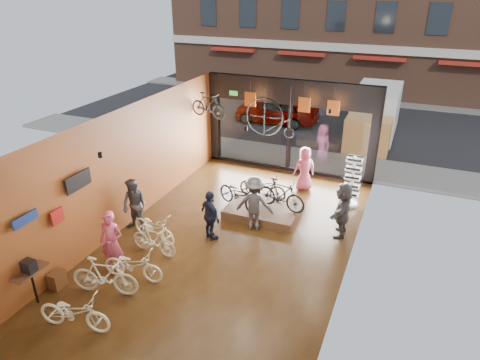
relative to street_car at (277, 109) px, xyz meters
The scene contains 34 objects.
ground_plane 12.28m from the street_car, 78.36° to the right, with size 7.00×12.00×0.04m, color black.
ceiling 12.62m from the street_car, 78.36° to the right, with size 7.00×12.00×0.04m, color black.
wall_left 12.10m from the street_car, 94.99° to the right, with size 0.04×12.00×3.80m, color brown.
wall_right 13.46m from the street_car, 63.46° to the right, with size 0.04×12.00×3.80m, color beige.
wall_back 18.22m from the street_car, 82.19° to the right, with size 7.00×0.04×3.80m, color beige.
storefront 6.58m from the street_car, 67.61° to the right, with size 7.00×0.26×3.80m, color black, non-canonical shape.
exit_sign 6.53m from the street_car, 89.32° to the right, with size 0.35×0.06×0.18m, color #198C26.
street_road 3.97m from the street_car, 50.51° to the left, with size 30.00×18.00×0.02m, color black.
sidewalk_near 5.45m from the street_car, 62.75° to the right, with size 30.00×2.40×0.12m, color slate.
sidewalk_far 7.46m from the street_car, 70.55° to the left, with size 30.00×2.00×0.12m, color slate.
street_car is the anchor object (origin of this frame).
box_truck 5.34m from the street_car, 10.82° to the right, with size 2.06×6.19×2.44m, color silver, non-canonical shape.
floor_bike_0 16.58m from the street_car, 87.67° to the right, with size 0.61×1.75×0.92m, color beige.
floor_bike_1 15.33m from the street_car, 88.02° to the right, with size 0.50×1.76×1.05m, color beige.
floor_bike_2 14.60m from the street_car, 86.71° to the right, with size 0.58×1.68×0.88m, color beige.
floor_bike_3 13.38m from the street_car, 87.08° to the right, with size 0.43×1.51×0.91m, color beige.
floor_bike_4 12.75m from the street_car, 88.69° to the right, with size 0.59×1.68×0.89m, color beige.
display_platform 10.37m from the street_car, 74.12° to the right, with size 2.40×1.80×0.30m, color #4F2D1D.
display_bike_left 10.57m from the street_car, 78.56° to the right, with size 0.65×1.87×0.98m, color black.
display_bike_mid 10.47m from the street_car, 71.08° to the right, with size 0.50×1.77×1.06m, color black.
display_bike_right 9.75m from the street_car, 74.67° to the right, with size 0.60×1.71×0.90m, color black.
customer_0 14.47m from the street_car, 89.45° to the right, with size 0.66×0.43×1.81m, color #CC4C72.
customer_1 12.51m from the street_car, 92.42° to the right, with size 0.86×0.67×1.76m, color #3F3F44.
customer_2 12.17m from the street_car, 81.22° to the right, with size 0.95×0.40×1.62m, color #161C33.
customer_3 11.32m from the street_car, 75.33° to the right, with size 1.17×0.67×1.81m, color #3F3F44.
customer_4 8.36m from the street_car, 64.73° to the right, with size 0.82×0.54×1.69m, color #CC4C72.
customer_5 11.61m from the street_car, 61.88° to the right, with size 1.63×0.52×1.75m, color #3F3F44.
sunglasses_rack 9.82m from the street_car, 56.46° to the right, with size 0.54×0.45×1.85m, color white, non-canonical shape.
wall_merch 15.54m from the street_car, 93.35° to the right, with size 0.40×2.40×2.60m, color navy, non-canonical shape.
penny_farthing 7.72m from the street_car, 73.62° to the right, with size 1.86×0.06×1.49m, color black, non-canonical shape.
hung_bike 8.09m from the street_car, 91.89° to the right, with size 0.45×1.58×0.95m, color black.
jersey_left 7.25m from the street_car, 81.08° to the right, with size 0.45×0.03×0.55m, color #CC5919.
jersey_mid 7.86m from the street_car, 64.70° to the right, with size 0.45×0.03×0.55m, color #CC5919.
jersey_right 8.35m from the street_car, 57.76° to the right, with size 0.45×0.03×0.55m, color #CC5919.
Camera 1 is at (4.52, -10.00, 7.22)m, focal length 32.00 mm.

